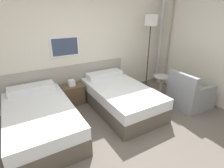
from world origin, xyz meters
TOP-DOWN VIEW (x-y plane):
  - ground_plane at (0.00, 0.00)m, footprint 16.00×16.00m
  - wall_headboard at (-0.03, 2.32)m, footprint 10.00×0.10m
  - bed_near_door at (-1.27, 1.27)m, footprint 1.12×1.98m
  - bed_near_window at (0.44, 1.27)m, footprint 1.12×1.98m
  - nightstand at (-0.41, 2.03)m, footprint 0.51×0.36m
  - floor_lamp at (1.77, 1.92)m, footprint 0.24×0.24m
  - side_table at (1.56, 1.15)m, footprint 0.39×0.39m
  - armchair at (1.88, 0.55)m, footprint 0.82×0.79m

SIDE VIEW (x-z plane):
  - ground_plane at x=0.00m, z-range 0.00..0.00m
  - nightstand at x=-0.41m, z-range -0.06..0.54m
  - armchair at x=1.88m, z-range -0.15..0.70m
  - bed_near_door at x=-1.27m, z-range -0.06..0.60m
  - bed_near_window at x=0.44m, z-range -0.06..0.60m
  - side_table at x=1.56m, z-range 0.11..0.73m
  - wall_headboard at x=-0.03m, z-range -0.06..2.64m
  - floor_lamp at x=1.77m, z-range 0.68..2.67m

